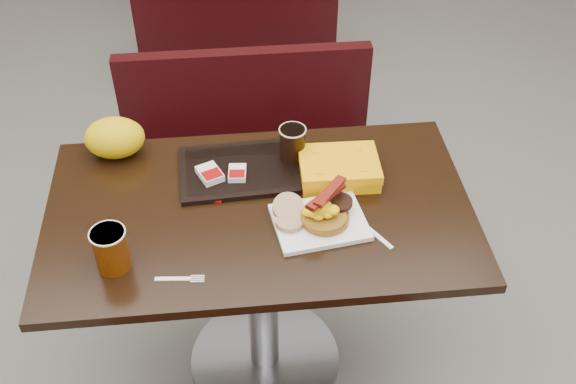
{
  "coord_description": "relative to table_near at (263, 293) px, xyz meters",
  "views": [
    {
      "loc": [
        -0.06,
        -1.42,
        2.08
      ],
      "look_at": [
        0.08,
        -0.02,
        0.82
      ],
      "focal_mm": 43.11,
      "sensor_mm": 36.0,
      "label": 1
    }
  ],
  "objects": [
    {
      "name": "muffin_top",
      "position": [
        0.08,
        -0.05,
        0.41
      ],
      "size": [
        0.09,
        0.09,
        0.05
      ],
      "primitive_type": "cylinder",
      "rotation": [
        0.38,
        0.0,
        0.08
      ],
      "color": "tan",
      "rests_on": "platter"
    },
    {
      "name": "condiment_ketchup",
      "position": [
        -0.12,
        0.04,
        0.38
      ],
      "size": [
        0.04,
        0.03,
        0.01
      ],
      "primitive_type": "cube",
      "rotation": [
        0.0,
        0.0,
        -0.21
      ],
      "color": "#8C0504",
      "rests_on": "table_near"
    },
    {
      "name": "hashbrown_sleeve_right",
      "position": [
        -0.05,
        0.13,
        0.4
      ],
      "size": [
        0.06,
        0.07,
        0.02
      ],
      "primitive_type": "cube",
      "rotation": [
        0.0,
        0.0,
        -0.09
      ],
      "color": "silver",
      "rests_on": "tray"
    },
    {
      "name": "tray",
      "position": [
        -0.05,
        0.16,
        0.38
      ],
      "size": [
        0.37,
        0.27,
        0.02
      ],
      "primitive_type": "cube",
      "rotation": [
        0.0,
        0.0,
        0.05
      ],
      "color": "black",
      "rests_on": "table_near"
    },
    {
      "name": "bench_near_n",
      "position": [
        0.0,
        0.7,
        -0.02
      ],
      "size": [
        1.0,
        0.46,
        0.72
      ],
      "primitive_type": null,
      "color": "black",
      "rests_on": "floor"
    },
    {
      "name": "fork",
      "position": [
        -0.24,
        -0.24,
        0.38
      ],
      "size": [
        0.13,
        0.03,
        0.0
      ],
      "primitive_type": null,
      "rotation": [
        0.0,
        0.0,
        -0.09
      ],
      "color": "white",
      "rests_on": "table_near"
    },
    {
      "name": "bench_far_s",
      "position": [
        0.0,
        1.9,
        -0.02
      ],
      "size": [
        1.0,
        0.46,
        0.72
      ],
      "primitive_type": null,
      "color": "black",
      "rests_on": "floor"
    },
    {
      "name": "platter",
      "position": [
        0.16,
        -0.08,
        0.38
      ],
      "size": [
        0.27,
        0.23,
        0.01
      ],
      "primitive_type": "cube",
      "rotation": [
        0.0,
        0.0,
        0.14
      ],
      "color": "white",
      "rests_on": "table_near"
    },
    {
      "name": "hashbrown_sleeve_left",
      "position": [
        -0.13,
        0.13,
        0.4
      ],
      "size": [
        0.09,
        0.1,
        0.02
      ],
      "primitive_type": "cube",
      "rotation": [
        0.0,
        0.0,
        0.42
      ],
      "color": "silver",
      "rests_on": "tray"
    },
    {
      "name": "coffee_cup_far",
      "position": [
        0.11,
        0.19,
        0.44
      ],
      "size": [
        0.09,
        0.09,
        0.1
      ],
      "primitive_type": "cylinder",
      "rotation": [
        0.0,
        0.0,
        0.21
      ],
      "color": "black",
      "rests_on": "tray"
    },
    {
      "name": "muffin_bottom",
      "position": [
        0.08,
        -0.09,
        0.4
      ],
      "size": [
        0.08,
        0.08,
        0.02
      ],
      "primitive_type": "cylinder",
      "rotation": [
        0.0,
        0.0,
        -0.08
      ],
      "color": "tan",
      "rests_on": "platter"
    },
    {
      "name": "floor",
      "position": [
        0.0,
        0.0,
        -0.38
      ],
      "size": [
        6.0,
        7.0,
        0.01
      ],
      "primitive_type": "cube",
      "color": "slate",
      "rests_on": "ground"
    },
    {
      "name": "scrambled_eggs",
      "position": [
        0.16,
        -0.09,
        0.44
      ],
      "size": [
        0.09,
        0.09,
        0.04
      ],
      "primitive_type": "ellipsoid",
      "rotation": [
        0.0,
        0.0,
        0.14
      ],
      "color": "#FED905",
      "rests_on": "pancake_stack"
    },
    {
      "name": "paper_bag",
      "position": [
        -0.42,
        0.28,
        0.44
      ],
      "size": [
        0.21,
        0.18,
        0.13
      ],
      "primitive_type": "ellipsoid",
      "rotation": [
        0.0,
        0.0,
        -0.31
      ],
      "color": "orange",
      "rests_on": "table_near"
    },
    {
      "name": "condiment_syrup",
      "position": [
        0.01,
        0.07,
        0.38
      ],
      "size": [
        0.04,
        0.03,
        0.01
      ],
      "primitive_type": "cube",
      "rotation": [
        0.0,
        0.0,
        -0.0
      ],
      "color": "#A61907",
      "rests_on": "table_near"
    },
    {
      "name": "knife",
      "position": [
        0.3,
        -0.13,
        0.38
      ],
      "size": [
        0.09,
        0.13,
        0.0
      ],
      "primitive_type": "cube",
      "rotation": [
        0.0,
        0.0,
        -1.03
      ],
      "color": "white",
      "rests_on": "table_near"
    },
    {
      "name": "sausage_patty",
      "position": [
        0.22,
        -0.05,
        0.42
      ],
      "size": [
        0.08,
        0.08,
        0.01
      ],
      "primitive_type": "cylinder",
      "rotation": [
        0.0,
        0.0,
        0.15
      ],
      "color": "black",
      "rests_on": "pancake_stack"
    },
    {
      "name": "bacon_strips",
      "position": [
        0.18,
        -0.07,
        0.47
      ],
      "size": [
        0.15,
        0.16,
        0.01
      ],
      "primitive_type": null,
      "rotation": [
        0.0,
        0.0,
        0.81
      ],
      "color": "#400404",
      "rests_on": "scrambled_eggs"
    },
    {
      "name": "coffee_cup_near",
      "position": [
        -0.39,
        -0.18,
        0.44
      ],
      "size": [
        0.11,
        0.11,
        0.12
      ],
      "primitive_type": "cylinder",
      "rotation": [
        0.0,
        0.0,
        0.29
      ],
      "color": "#813A04",
      "rests_on": "table_near"
    },
    {
      "name": "pancake_stack",
      "position": [
        0.17,
        -0.09,
        0.4
      ],
      "size": [
        0.16,
        0.16,
        0.03
      ],
      "primitive_type": "cylinder",
      "rotation": [
        0.0,
        0.0,
        0.31
      ],
      "color": "#985F19",
      "rests_on": "platter"
    },
    {
      "name": "clamshell",
      "position": [
        0.24,
        0.11,
        0.41
      ],
      "size": [
        0.23,
        0.18,
        0.06
      ],
      "primitive_type": "cube",
      "rotation": [
        0.0,
        0.0,
        -0.03
      ],
      "color": "#FCA104",
      "rests_on": "table_near"
    },
    {
      "name": "table_near",
      "position": [
        0.0,
        0.0,
        0.0
      ],
      "size": [
        1.2,
        0.7,
        0.75
      ],
      "primitive_type": null,
      "color": "black",
      "rests_on": "floor"
    }
  ]
}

